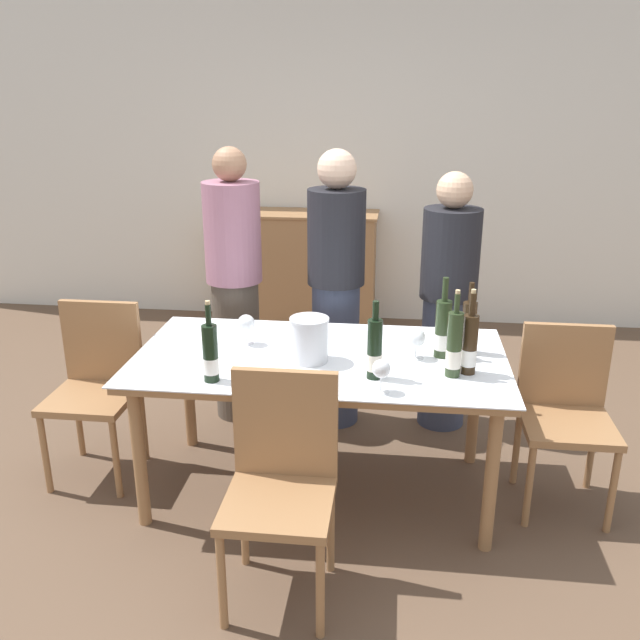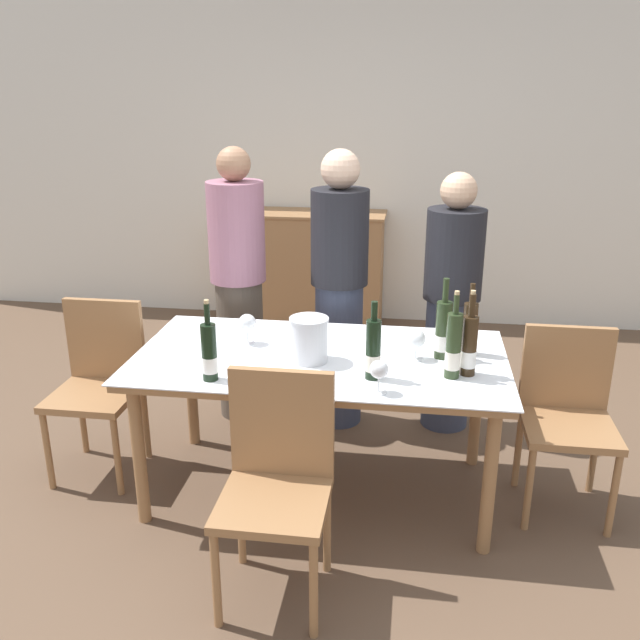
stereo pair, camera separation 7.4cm
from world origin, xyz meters
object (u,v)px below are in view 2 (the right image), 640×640
at_px(wine_bottle_2, 443,331).
at_px(chair_left_end, 100,376).
at_px(wine_bottle_0, 373,351).
at_px(person_guest_right, 451,306).
at_px(wine_bottle_1, 469,346).
at_px(chair_near_front, 277,472).
at_px(person_guest_left, 340,292).
at_px(dining_table, 320,369).
at_px(ice_bucket, 309,338).
at_px(wine_bottle_5, 453,348).
at_px(wine_glass_1, 247,323).
at_px(wine_bottle_4, 209,353).
at_px(sideboard_cabinet, 306,269).
at_px(wine_glass_2, 416,340).
at_px(chair_right_end, 567,407).
at_px(wine_bottle_3, 470,330).
at_px(wine_glass_0, 379,371).
at_px(person_host, 239,287).

xyz_separation_m(wine_bottle_2, chair_left_end, (-1.75, 0.02, -0.35)).
distance_m(wine_bottle_0, person_guest_right, 1.12).
height_order(wine_bottle_1, chair_near_front, wine_bottle_1).
relative_size(chair_left_end, chair_near_front, 0.99).
height_order(wine_bottle_0, person_guest_left, person_guest_left).
height_order(dining_table, ice_bucket, ice_bucket).
distance_m(wine_bottle_1, wine_bottle_5, 0.08).
height_order(dining_table, wine_glass_1, wine_glass_1).
xyz_separation_m(wine_bottle_0, wine_bottle_1, (0.42, 0.10, 0.00)).
relative_size(wine_bottle_4, wine_bottle_5, 0.92).
bearing_deg(wine_glass_1, ice_bucket, -27.72).
distance_m(sideboard_cabinet, wine_bottle_4, 2.86).
xyz_separation_m(wine_glass_2, chair_right_end, (0.73, 0.06, -0.33)).
height_order(dining_table, wine_bottle_0, wine_bottle_0).
bearing_deg(wine_bottle_4, person_guest_left, 68.67).
bearing_deg(chair_left_end, wine_bottle_3, 1.22).
distance_m(wine_bottle_2, wine_bottle_3, 0.14).
bearing_deg(chair_right_end, dining_table, -175.97).
bearing_deg(wine_bottle_4, sideboard_cabinet, 90.99).
relative_size(chair_right_end, chair_left_end, 0.97).
distance_m(wine_bottle_0, wine_bottle_1, 0.43).
xyz_separation_m(wine_glass_0, wine_glass_1, (-0.68, 0.48, 0.00)).
bearing_deg(wine_bottle_5, sideboard_cabinet, 112.40).
relative_size(wine_bottle_2, person_guest_left, 0.24).
xyz_separation_m(wine_bottle_0, wine_bottle_2, (0.31, 0.29, 0.00)).
distance_m(wine_glass_2, person_host, 1.31).
xyz_separation_m(wine_bottle_0, wine_glass_2, (0.19, 0.25, -0.03)).
height_order(wine_bottle_3, wine_bottle_4, wine_bottle_4).
xyz_separation_m(wine_glass_0, person_guest_right, (0.35, 1.19, -0.08)).
relative_size(sideboard_cabinet, wine_bottle_3, 3.78).
distance_m(wine_bottle_2, chair_left_end, 1.79).
distance_m(wine_glass_1, wine_glass_2, 0.84).
distance_m(wine_bottle_4, chair_left_end, 0.92).
xyz_separation_m(wine_bottle_4, chair_near_front, (0.37, -0.36, -0.34)).
bearing_deg(wine_glass_0, wine_bottle_0, 103.61).
xyz_separation_m(ice_bucket, person_guest_left, (0.04, 0.85, -0.03)).
distance_m(wine_bottle_3, wine_glass_0, 0.64).
bearing_deg(sideboard_cabinet, wine_bottle_4, -89.01).
height_order(chair_left_end, person_guest_right, person_guest_right).
xyz_separation_m(wine_bottle_3, wine_glass_2, (-0.25, -0.10, -0.02)).
relative_size(wine_bottle_5, wine_glass_0, 2.72).
xyz_separation_m(wine_bottle_4, chair_left_end, (-0.74, 0.43, -0.34)).
bearing_deg(chair_left_end, wine_bottle_5, -7.90).
bearing_deg(dining_table, person_guest_right, 51.84).
height_order(wine_glass_0, person_host, person_host).
bearing_deg(ice_bucket, wine_bottle_2, 11.86).
height_order(wine_glass_2, chair_near_front, chair_near_front).
distance_m(wine_glass_1, person_host, 0.72).
relative_size(wine_bottle_0, wine_bottle_5, 0.89).
bearing_deg(person_guest_right, wine_bottle_1, -87.86).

